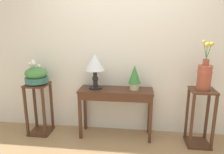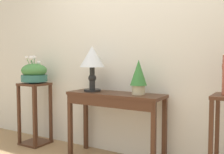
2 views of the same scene
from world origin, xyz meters
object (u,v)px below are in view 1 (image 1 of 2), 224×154
(potted_plant_on_console, at_px, (135,76))
(pedestal_stand_right, at_px, (200,118))
(pedestal_stand_left, at_px, (39,109))
(flower_vase_tall_right, at_px, (205,74))
(planter_bowl_wide_left, at_px, (36,75))
(console_table, at_px, (116,97))
(table_lamp, at_px, (95,65))

(potted_plant_on_console, relative_size, pedestal_stand_right, 0.44)
(potted_plant_on_console, relative_size, pedestal_stand_left, 0.45)
(potted_plant_on_console, relative_size, flower_vase_tall_right, 0.55)
(potted_plant_on_console, bearing_deg, planter_bowl_wide_left, -177.46)
(console_table, relative_size, flower_vase_tall_right, 1.66)
(planter_bowl_wide_left, distance_m, pedestal_stand_right, 2.52)
(table_lamp, xyz_separation_m, flower_vase_tall_right, (1.55, -0.11, -0.08))
(console_table, relative_size, planter_bowl_wide_left, 3.04)
(pedestal_stand_right, distance_m, flower_vase_tall_right, 0.64)
(console_table, distance_m, flower_vase_tall_right, 1.30)
(potted_plant_on_console, bearing_deg, pedestal_stand_right, -7.44)
(console_table, xyz_separation_m, flower_vase_tall_right, (1.23, -0.08, 0.42))
(console_table, xyz_separation_m, pedestal_stand_right, (1.23, -0.08, -0.23))
(console_table, distance_m, table_lamp, 0.59)
(pedestal_stand_left, height_order, pedestal_stand_right, pedestal_stand_right)
(pedestal_stand_right, bearing_deg, planter_bowl_wide_left, 178.66)
(pedestal_stand_right, bearing_deg, flower_vase_tall_right, -65.65)
(planter_bowl_wide_left, xyz_separation_m, flower_vase_tall_right, (2.46, -0.06, 0.10))
(table_lamp, bearing_deg, pedestal_stand_right, -3.88)
(console_table, distance_m, planter_bowl_wide_left, 1.27)
(console_table, height_order, potted_plant_on_console, potted_plant_on_console)
(pedestal_stand_right, bearing_deg, table_lamp, 176.12)
(table_lamp, xyz_separation_m, pedestal_stand_right, (1.55, -0.10, -0.72))
(console_table, xyz_separation_m, pedestal_stand_left, (-1.23, -0.03, -0.24))
(potted_plant_on_console, relative_size, planter_bowl_wide_left, 1.01)
(console_table, bearing_deg, table_lamp, 175.96)
(table_lamp, distance_m, pedestal_stand_right, 1.71)
(pedestal_stand_right, bearing_deg, potted_plant_on_console, 172.56)
(pedestal_stand_right, bearing_deg, pedestal_stand_left, 178.67)
(console_table, height_order, planter_bowl_wide_left, planter_bowl_wide_left)
(console_table, distance_m, pedestal_stand_left, 1.25)
(table_lamp, relative_size, planter_bowl_wide_left, 1.44)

